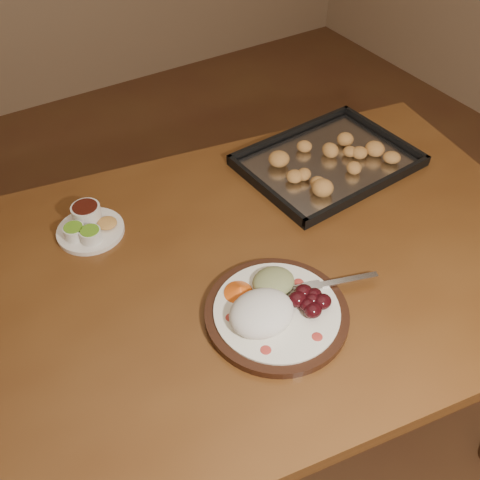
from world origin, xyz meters
TOP-DOWN VIEW (x-y plane):
  - ground at (0.00, 0.00)m, footprint 4.00×4.00m
  - dining_table at (-0.16, -0.28)m, footprint 1.63×1.13m
  - dinner_plate at (-0.17, -0.44)m, footprint 0.38×0.29m
  - condiment_saucer at (-0.39, -0.01)m, footprint 0.16×0.16m
  - baking_tray at (0.24, -0.10)m, footprint 0.46×0.35m

SIDE VIEW (x-z plane):
  - ground at x=0.00m, z-range 0.00..0.00m
  - dining_table at x=-0.16m, z-range 0.28..1.03m
  - baking_tray at x=0.24m, z-range 0.74..0.79m
  - condiment_saucer at x=-0.39m, z-range 0.74..0.80m
  - dinner_plate at x=-0.17m, z-range 0.74..0.81m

